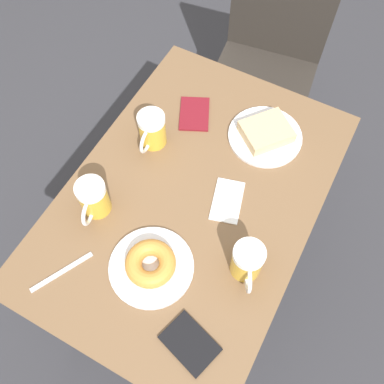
{
  "coord_description": "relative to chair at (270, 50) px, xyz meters",
  "views": [
    {
      "loc": [
        0.26,
        -0.48,
        1.79
      ],
      "look_at": [
        0.0,
        0.0,
        0.78
      ],
      "focal_mm": 40.0,
      "sensor_mm": 36.0,
      "label": 1
    }
  ],
  "objects": [
    {
      "name": "fork",
      "position": [
        -0.1,
        -1.18,
        0.21
      ],
      "size": [
        0.09,
        0.16,
        0.0
      ],
      "rotation": [
        0.0,
        0.0,
        2.67
      ],
      "color": "silver",
      "rests_on": "table"
    },
    {
      "name": "passport_far_edge",
      "position": [
        0.27,
        -1.17,
        0.21
      ],
      "size": [
        0.15,
        0.12,
        0.01
      ],
      "rotation": [
        0.0,
        0.0,
        1.28
      ],
      "color": "black",
      "rests_on": "table"
    },
    {
      "name": "ground_plane",
      "position": [
        0.09,
        -0.83,
        -0.55
      ],
      "size": [
        8.0,
        8.0,
        0.0
      ],
      "primitive_type": "plane",
      "color": "#333338"
    },
    {
      "name": "plate_with_donut",
      "position": [
        0.1,
        -1.06,
        0.23
      ],
      "size": [
        0.21,
        0.21,
        0.05
      ],
      "color": "silver",
      "rests_on": "table"
    },
    {
      "name": "chair",
      "position": [
        0.0,
        0.0,
        0.0
      ],
      "size": [
        0.45,
        0.45,
        0.91
      ],
      "rotation": [
        0.0,
        0.0,
        0.14
      ],
      "color": "#2D2823",
      "rests_on": "ground_plane"
    },
    {
      "name": "table",
      "position": [
        0.09,
        -0.83,
        0.13
      ],
      "size": [
        0.65,
        0.96,
        0.76
      ],
      "color": "brown",
      "rests_on": "ground_plane"
    },
    {
      "name": "passport_near_edge",
      "position": [
        -0.04,
        -0.58,
        0.21
      ],
      "size": [
        0.13,
        0.15,
        0.01
      ],
      "rotation": [
        0.0,
        0.0,
        3.58
      ],
      "color": "maroon",
      "rests_on": "table"
    },
    {
      "name": "beer_mug_center",
      "position": [
        0.3,
        -0.95,
        0.26
      ],
      "size": [
        0.08,
        0.11,
        0.11
      ],
      "color": "gold",
      "rests_on": "table"
    },
    {
      "name": "plate_with_cake",
      "position": [
        0.19,
        -0.56,
        0.22
      ],
      "size": [
        0.22,
        0.22,
        0.05
      ],
      "color": "silver",
      "rests_on": "table"
    },
    {
      "name": "beer_mug_right",
      "position": [
        -0.12,
        -0.99,
        0.26
      ],
      "size": [
        0.08,
        0.12,
        0.11
      ],
      "color": "gold",
      "rests_on": "table"
    },
    {
      "name": "beer_mug_left",
      "position": [
        -0.1,
        -0.73,
        0.26
      ],
      "size": [
        0.08,
        0.12,
        0.11
      ],
      "color": "gold",
      "rests_on": "table"
    },
    {
      "name": "napkin_folded",
      "position": [
        0.18,
        -0.8,
        0.21
      ],
      "size": [
        0.11,
        0.15,
        0.0
      ],
      "rotation": [
        0.0,
        0.0,
        1.84
      ],
      "color": "white",
      "rests_on": "table"
    }
  ]
}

